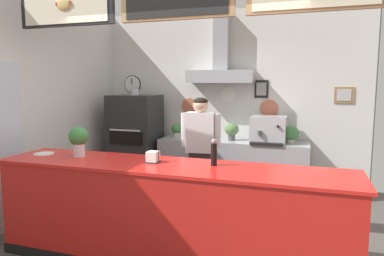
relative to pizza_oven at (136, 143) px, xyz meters
name	(u,v)px	position (x,y,z in m)	size (l,w,h in m)	color
ground_plane	(177,252)	(1.46, -1.92, -0.80)	(5.98, 5.98, 0.00)	#514C47
back_wall_assembly	(227,95)	(1.45, 0.43, 0.80)	(4.42, 2.60, 2.99)	gray
left_wall_with_window	(5,108)	(-0.75, -1.92, 0.69)	(0.15, 4.99, 2.99)	silver
service_counter	(169,214)	(1.46, -2.14, -0.30)	(3.54, 0.73, 1.00)	red
back_prep_counter	(232,168)	(1.61, 0.18, -0.36)	(2.33, 0.62, 0.89)	#A3A5AD
pizza_oven	(136,143)	(0.00, 0.00, 0.00)	(0.76, 0.70, 1.69)	#232326
shop_worker	(201,153)	(1.40, -0.87, 0.08)	(0.53, 0.26, 1.60)	#232328
espresso_machine	(269,130)	(2.17, 0.15, 0.29)	(0.52, 0.54, 0.40)	#B7BABF
potted_rosemary	(198,132)	(1.05, 0.17, 0.21)	(0.17, 0.17, 0.20)	#4C4C51
potted_sage	(232,130)	(1.60, 0.16, 0.26)	(0.22, 0.22, 0.28)	#4C4C51
potted_oregano	(177,130)	(0.66, 0.22, 0.22)	(0.19, 0.19, 0.23)	beige
potted_thyme	(291,134)	(2.49, 0.21, 0.23)	(0.24, 0.24, 0.26)	beige
basil_vase	(79,140)	(0.41, -2.08, 0.39)	(0.20, 0.20, 0.32)	silver
condiment_plate	(44,154)	(-0.04, -2.11, 0.21)	(0.22, 0.22, 0.01)	white
napkin_holder	(153,157)	(1.28, -2.09, 0.26)	(0.14, 0.13, 0.13)	#262628
pepper_grinder	(214,152)	(1.89, -2.03, 0.33)	(0.06, 0.06, 0.26)	black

